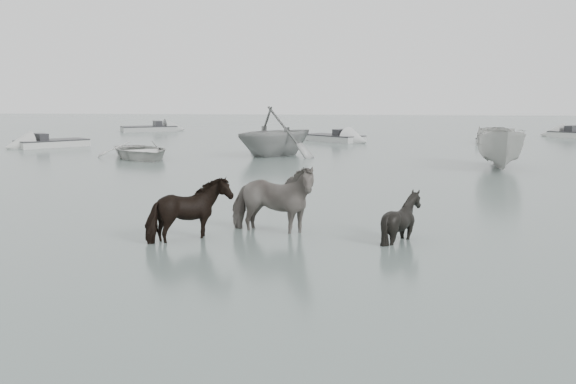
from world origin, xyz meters
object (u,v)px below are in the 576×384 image
Objects in this scene: pony_pinto at (272,193)px; pony_dark at (190,205)px; pony_black at (402,208)px; rowboat_lead at (140,148)px.

pony_pinto is 1.40× the size of pony_dark.
pony_black is 19.65m from rowboat_lead.
pony_pinto is at bearing -97.77° from rowboat_lead.
rowboat_lead is (-10.64, 16.52, -0.23)m from pony_black.
pony_pinto is 1.54× the size of pony_black.
pony_pinto is at bearing -33.20° from pony_dark.
pony_dark is 0.34× the size of rowboat_lead.
pony_pinto is at bearing 63.41° from pony_black.
pony_dark reaches higher than pony_black.
pony_black is (2.83, -0.50, -0.21)m from pony_pinto.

